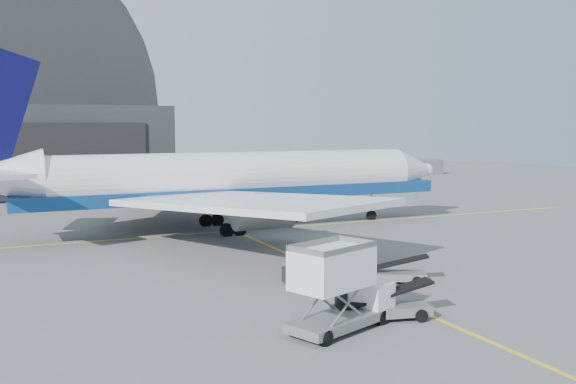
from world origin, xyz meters
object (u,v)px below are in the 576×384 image
airliner (221,180)px  pushback_tug (322,271)px  belt_loader_a (381,308)px  belt_loader_b (389,274)px  catering_truck (339,289)px

airliner → pushback_tug: airliner is taller
belt_loader_a → belt_loader_b: (4.51, 6.07, -0.05)m
airliner → belt_loader_b: 22.91m
catering_truck → belt_loader_b: catering_truck is taller
pushback_tug → belt_loader_a: (-0.89, -7.87, -0.12)m
pushback_tug → belt_loader_b: pushback_tug is taller
catering_truck → airliner: bearing=60.6°
airliner → pushback_tug: bearing=-91.9°
airliner → catering_truck: airliner is taller
catering_truck → pushback_tug: bearing=46.0°
catering_truck → pushback_tug: catering_truck is taller
airliner → catering_truck: size_ratio=7.66×
pushback_tug → belt_loader_a: 7.92m
pushback_tug → belt_loader_b: bearing=-35.1°
airliner → catering_truck: bearing=-98.4°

